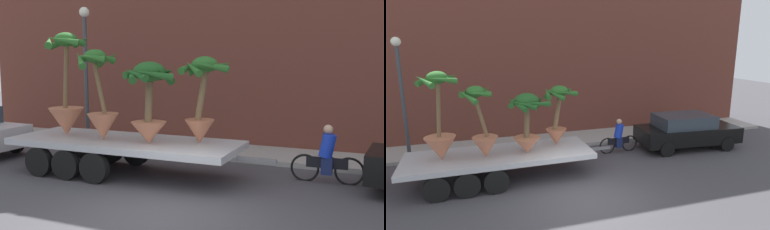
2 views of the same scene
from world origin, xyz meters
The scene contains 11 objects.
ground_plane centered at (0.00, 0.00, 0.00)m, with size 60.00×60.00×0.00m, color #423F44.
sidewalk centered at (0.00, 6.10, 0.07)m, with size 24.00×2.20×0.15m, color #A39E99.
building_facade centered at (0.00, 7.80, 4.59)m, with size 24.00×1.20×9.17m, color brown.
flatbed_trailer centered at (-2.67, 2.41, 0.77)m, with size 7.41×2.38×0.98m.
potted_palm_rear centered at (-2.96, 2.14, 2.00)m, with size 1.26×1.25×2.44m.
potted_palm_middle centered at (-1.47, 2.16, 2.13)m, with size 1.53×1.56×2.12m.
potted_palm_front centered at (-4.27, 2.34, 2.08)m, with size 1.39×1.41×2.93m.
potted_palm_extra centered at (-0.23, 2.74, 2.15)m, with size 1.27×1.41×2.25m.
cyclist centered at (2.80, 3.80, 0.67)m, with size 1.84×0.36×1.54m.
parked_car centered at (5.99, 3.40, 0.83)m, with size 4.66×2.17×1.58m.
street_lamp centered at (-5.81, 5.30, 3.23)m, with size 0.36×0.36×4.83m.
Camera 2 is at (-3.14, -8.68, 4.82)m, focal length 30.35 mm.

